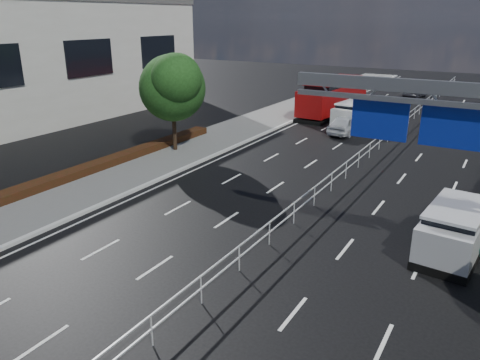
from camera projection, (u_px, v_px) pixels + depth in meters
The scene contains 10 objects.
median_fence at pixel (367, 153), 30.03m from camera, with size 0.05×85.00×1.02m.
overhead_gantry at pixel (477, 122), 15.00m from camera, with size 10.24×0.38×7.45m.
near_building at pixel (3, 64), 39.29m from camera, with size 12.00×38.00×10.00m, color beige.
near_tree_back at pixel (173, 84), 30.73m from camera, with size 4.84×4.51×6.69m.
white_minivan at pixel (354, 114), 39.36m from camera, with size 2.60×5.00×2.08m.
red_bus at pixel (333, 96), 44.09m from camera, with size 3.25×11.19×3.31m.
near_car_silver at pixel (345, 125), 36.92m from camera, with size 1.74×4.33×1.47m, color silver.
near_car_dark at pixel (416, 91), 53.60m from camera, with size 1.54×4.42×1.46m, color black.
silver_minivan at pixel (455, 230), 18.13m from camera, with size 2.44×4.92×1.98m.
parked_car_teal at pixel (460, 220), 19.65m from camera, with size 2.33×5.06×1.41m, color #16635A.
Camera 1 is at (7.68, -6.55, 8.79)m, focal length 35.00 mm.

